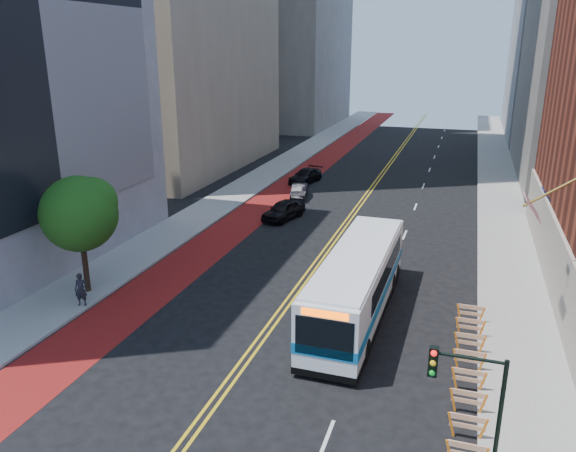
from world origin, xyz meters
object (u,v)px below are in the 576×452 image
(street_tree, at_px, (80,211))
(transit_bus, at_px, (358,282))
(car_c, at_px, (305,176))
(car_b, at_px, (299,191))
(pedestrian, at_px, (81,290))
(traffic_signal, at_px, (469,399))
(car_a, at_px, (284,210))

(street_tree, xyz_separation_m, transit_bus, (15.15, 1.94, -3.03))
(street_tree, height_order, transit_bus, street_tree)
(car_c, bearing_deg, car_b, -66.36)
(transit_bus, xyz_separation_m, car_b, (-9.68, 21.72, -1.24))
(street_tree, bearing_deg, car_c, 81.80)
(transit_bus, relative_size, car_b, 3.37)
(transit_bus, xyz_separation_m, pedestrian, (-14.30, -3.68, -0.82))
(car_c, bearing_deg, traffic_signal, -54.65)
(traffic_signal, xyz_separation_m, transit_bus, (-5.51, 11.49, -1.84))
(pedestrian, bearing_deg, traffic_signal, -38.17)
(street_tree, bearing_deg, traffic_signal, -24.82)
(traffic_signal, relative_size, transit_bus, 0.39)
(street_tree, height_order, car_b, street_tree)
(street_tree, height_order, pedestrian, street_tree)
(traffic_signal, xyz_separation_m, car_b, (-15.19, 33.21, -3.08))
(car_c, relative_size, pedestrian, 2.61)
(transit_bus, bearing_deg, car_c, 112.05)
(car_b, relative_size, car_c, 0.82)
(traffic_signal, bearing_deg, car_b, 114.58)
(street_tree, height_order, traffic_signal, street_tree)
(pedestrian, bearing_deg, street_tree, 99.14)
(traffic_signal, bearing_deg, car_a, 118.69)
(street_tree, relative_size, pedestrian, 3.67)
(transit_bus, bearing_deg, street_tree, -171.98)
(street_tree, distance_m, car_a, 18.53)
(car_c, height_order, pedestrian, pedestrian)
(car_a, relative_size, pedestrian, 2.48)
(car_a, relative_size, car_c, 0.95)
(pedestrian, bearing_deg, car_a, 57.58)
(traffic_signal, height_order, car_a, traffic_signal)
(traffic_signal, distance_m, car_c, 42.70)
(street_tree, relative_size, traffic_signal, 1.32)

